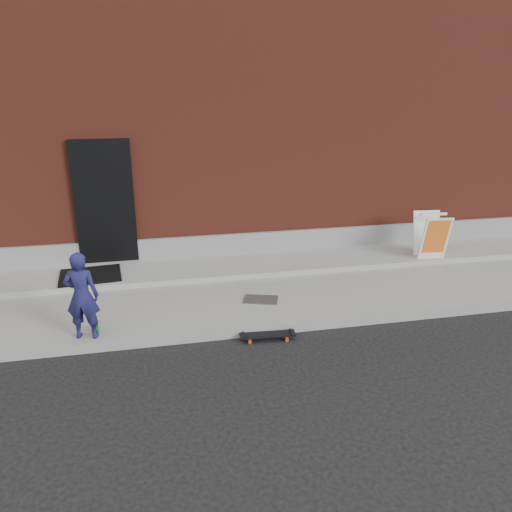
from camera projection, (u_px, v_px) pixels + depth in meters
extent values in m
plane|color=black|center=(284.00, 334.00, 7.26)|extent=(80.00, 80.00, 0.00)
cube|color=gray|center=(262.00, 289.00, 8.62)|extent=(20.00, 3.00, 0.15)
cube|color=gray|center=(251.00, 265.00, 9.41)|extent=(20.00, 1.20, 0.10)
cube|color=maroon|center=(216.00, 121.00, 12.89)|extent=(20.00, 8.00, 5.00)
cube|color=gray|center=(246.00, 243.00, 9.85)|extent=(20.00, 0.10, 0.40)
cube|color=black|center=(105.00, 202.00, 9.03)|extent=(1.05, 0.12, 2.25)
imported|color=#1B1A4B|center=(82.00, 296.00, 6.66)|extent=(0.49, 0.36, 1.23)
cylinder|color=red|center=(285.00, 334.00, 7.20)|extent=(0.06, 0.04, 0.05)
cylinder|color=red|center=(287.00, 340.00, 7.04)|extent=(0.06, 0.04, 0.05)
cylinder|color=red|center=(249.00, 336.00, 7.13)|extent=(0.06, 0.04, 0.05)
cylinder|color=red|center=(250.00, 342.00, 6.98)|extent=(0.06, 0.04, 0.05)
cube|color=silver|center=(286.00, 335.00, 7.11)|extent=(0.06, 0.17, 0.02)
cube|color=silver|center=(249.00, 337.00, 7.05)|extent=(0.06, 0.17, 0.02)
cube|color=black|center=(268.00, 335.00, 7.07)|extent=(0.78, 0.25, 0.02)
cube|color=white|center=(435.00, 239.00, 9.36)|extent=(0.54, 0.29, 0.85)
cube|color=white|center=(427.00, 233.00, 9.72)|extent=(0.54, 0.29, 0.85)
cube|color=gold|center=(436.00, 241.00, 9.36)|extent=(0.45, 0.22, 0.68)
cube|color=white|center=(433.00, 214.00, 9.40)|extent=(0.53, 0.09, 0.04)
cylinder|color=#187C41|center=(96.00, 329.00, 6.95)|extent=(0.10, 0.10, 0.14)
cube|color=black|center=(90.00, 275.00, 8.72)|extent=(1.10, 0.92, 0.03)
cube|color=#5A5A5F|center=(261.00, 300.00, 8.01)|extent=(0.62, 0.50, 0.02)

